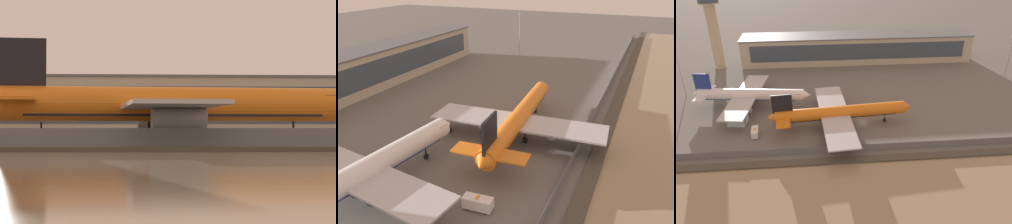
# 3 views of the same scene
# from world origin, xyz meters

# --- Properties ---
(ground_plane) EXTENTS (500.00, 500.00, 0.00)m
(ground_plane) POSITION_xyz_m (0.00, 0.00, 0.00)
(ground_plane) COLOR #66635E
(shoreline_seawall) EXTENTS (320.00, 3.00, 0.50)m
(shoreline_seawall) POSITION_xyz_m (0.00, -20.50, 0.25)
(shoreline_seawall) COLOR #474238
(shoreline_seawall) RESTS_ON ground
(perimeter_fence) EXTENTS (280.00, 0.10, 2.22)m
(perimeter_fence) POSITION_xyz_m (0.00, -16.00, 1.11)
(perimeter_fence) COLOR slate
(perimeter_fence) RESTS_ON ground
(cargo_jet_orange) EXTENTS (48.48, 42.11, 13.17)m
(cargo_jet_orange) POSITION_xyz_m (-8.11, -1.11, 5.02)
(cargo_jet_orange) COLOR orange
(cargo_jet_orange) RESTS_ON ground
(baggage_tug) EXTENTS (3.34, 3.44, 1.80)m
(baggage_tug) POSITION_xyz_m (-12.56, 16.83, 0.81)
(baggage_tug) COLOR #1E2328
(baggage_tug) RESTS_ON ground
(terminal_building) EXTENTS (111.86, 14.73, 13.41)m
(terminal_building) POSITION_xyz_m (5.65, 60.47, 6.72)
(terminal_building) COLOR #BCB299
(terminal_building) RESTS_ON ground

